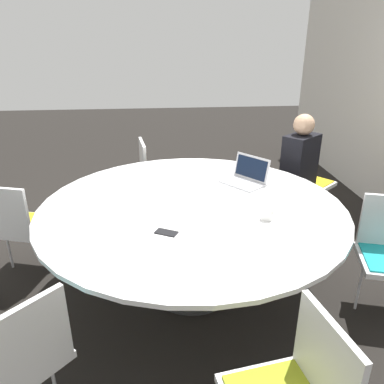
{
  "coord_description": "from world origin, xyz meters",
  "views": [
    {
      "loc": [
        2.46,
        -0.23,
        1.89
      ],
      "look_at": [
        0.0,
        0.0,
        0.84
      ],
      "focal_mm": 35.0,
      "sensor_mm": 36.0,
      "label": 1
    }
  ],
  "objects_px": {
    "chair_2": "(17,221)",
    "cell_phone": "(166,232)",
    "person_0": "(301,165)",
    "chair_0": "(304,176)",
    "coffee_cup": "(267,214)",
    "chair_3": "(17,356)",
    "laptop": "(246,177)",
    "chair_1": "(155,172)"
  },
  "relations": [
    {
      "from": "laptop",
      "to": "cell_phone",
      "type": "xyz_separation_m",
      "value": [
        0.8,
        -0.69,
        -0.05
      ]
    },
    {
      "from": "chair_0",
      "to": "person_0",
      "type": "distance_m",
      "value": 0.32
    },
    {
      "from": "person_0",
      "to": "laptop",
      "type": "xyz_separation_m",
      "value": [
        0.52,
        -0.67,
        0.1
      ]
    },
    {
      "from": "chair_2",
      "to": "laptop",
      "type": "height_order",
      "value": "laptop"
    },
    {
      "from": "chair_3",
      "to": "laptop",
      "type": "relative_size",
      "value": 2.03
    },
    {
      "from": "chair_0",
      "to": "chair_2",
      "type": "bearing_deg",
      "value": -22.18
    },
    {
      "from": "chair_2",
      "to": "laptop",
      "type": "xyz_separation_m",
      "value": [
        -0.07,
        1.87,
        0.29
      ]
    },
    {
      "from": "coffee_cup",
      "to": "cell_phone",
      "type": "relative_size",
      "value": 0.53
    },
    {
      "from": "chair_3",
      "to": "coffee_cup",
      "type": "distance_m",
      "value": 1.64
    },
    {
      "from": "person_0",
      "to": "laptop",
      "type": "distance_m",
      "value": 0.85
    },
    {
      "from": "chair_3",
      "to": "laptop",
      "type": "height_order",
      "value": "laptop"
    },
    {
      "from": "chair_2",
      "to": "cell_phone",
      "type": "xyz_separation_m",
      "value": [
        0.73,
        1.18,
        0.24
      ]
    },
    {
      "from": "chair_1",
      "to": "coffee_cup",
      "type": "distance_m",
      "value": 1.85
    },
    {
      "from": "person_0",
      "to": "chair_1",
      "type": "bearing_deg",
      "value": -57.35
    },
    {
      "from": "chair_2",
      "to": "person_0",
      "type": "relative_size",
      "value": 0.71
    },
    {
      "from": "person_0",
      "to": "coffee_cup",
      "type": "relative_size",
      "value": 14.44
    },
    {
      "from": "chair_0",
      "to": "coffee_cup",
      "type": "distance_m",
      "value": 1.65
    },
    {
      "from": "chair_2",
      "to": "person_0",
      "type": "xyz_separation_m",
      "value": [
        -0.59,
        2.54,
        0.2
      ]
    },
    {
      "from": "chair_2",
      "to": "cell_phone",
      "type": "bearing_deg",
      "value": -15.66
    },
    {
      "from": "chair_0",
      "to": "chair_3",
      "type": "distance_m",
      "value": 3.13
    },
    {
      "from": "chair_2",
      "to": "coffee_cup",
      "type": "relative_size",
      "value": 10.22
    },
    {
      "from": "coffee_cup",
      "to": "chair_2",
      "type": "bearing_deg",
      "value": -107.98
    },
    {
      "from": "chair_1",
      "to": "chair_3",
      "type": "height_order",
      "value": "same"
    },
    {
      "from": "chair_0",
      "to": "chair_1",
      "type": "distance_m",
      "value": 1.59
    },
    {
      "from": "chair_3",
      "to": "chair_1",
      "type": "bearing_deg",
      "value": 28.5
    },
    {
      "from": "chair_0",
      "to": "laptop",
      "type": "relative_size",
      "value": 2.03
    },
    {
      "from": "chair_2",
      "to": "chair_0",
      "type": "bearing_deg",
      "value": 32.79
    },
    {
      "from": "laptop",
      "to": "coffee_cup",
      "type": "relative_size",
      "value": 5.04
    },
    {
      "from": "person_0",
      "to": "cell_phone",
      "type": "height_order",
      "value": "person_0"
    },
    {
      "from": "coffee_cup",
      "to": "person_0",
      "type": "bearing_deg",
      "value": 150.14
    },
    {
      "from": "chair_0",
      "to": "coffee_cup",
      "type": "xyz_separation_m",
      "value": [
        1.41,
        -0.82,
        0.28
      ]
    },
    {
      "from": "chair_3",
      "to": "laptop",
      "type": "bearing_deg",
      "value": -0.5
    },
    {
      "from": "coffee_cup",
      "to": "chair_1",
      "type": "bearing_deg",
      "value": -155.91
    },
    {
      "from": "chair_3",
      "to": "coffee_cup",
      "type": "relative_size",
      "value": 10.22
    },
    {
      "from": "cell_phone",
      "to": "chair_1",
      "type": "bearing_deg",
      "value": -177.74
    },
    {
      "from": "chair_0",
      "to": "laptop",
      "type": "bearing_deg",
      "value": 3.56
    },
    {
      "from": "chair_2",
      "to": "cell_phone",
      "type": "height_order",
      "value": "chair_2"
    },
    {
      "from": "chair_0",
      "to": "chair_1",
      "type": "height_order",
      "value": "same"
    },
    {
      "from": "chair_0",
      "to": "cell_phone",
      "type": "relative_size",
      "value": 5.42
    },
    {
      "from": "person_0",
      "to": "coffee_cup",
      "type": "distance_m",
      "value": 1.38
    },
    {
      "from": "chair_2",
      "to": "laptop",
      "type": "distance_m",
      "value": 1.9
    },
    {
      "from": "chair_0",
      "to": "chair_1",
      "type": "relative_size",
      "value": 1.0
    }
  ]
}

